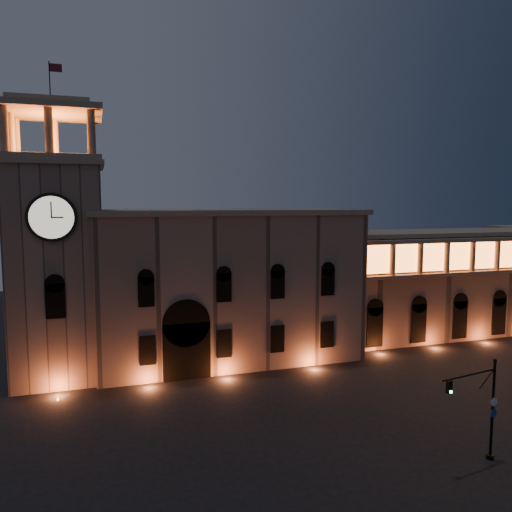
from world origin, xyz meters
name	(u,v)px	position (x,y,z in m)	size (l,w,h in m)	color
ground	(323,436)	(0.00, 0.00, 0.00)	(160.00, 160.00, 0.00)	black
government_building	(227,285)	(-2.08, 21.93, 8.77)	(30.80, 12.80, 17.60)	#886958
clock_tower	(57,260)	(-20.50, 20.98, 12.50)	(9.80, 9.80, 32.40)	#886958
colonnade_wing	(455,281)	(32.00, 23.92, 7.33)	(40.60, 11.50, 14.50)	#826453
traffic_light	(484,409)	(9.02, -7.00, 3.89)	(5.34, 1.26, 7.41)	black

